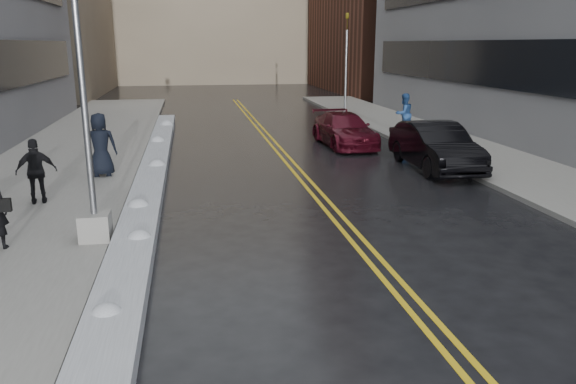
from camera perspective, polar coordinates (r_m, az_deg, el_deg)
name	(u,v)px	position (r m, az deg, el deg)	size (l,w,h in m)	color
ground	(255,270)	(11.23, -3.35, -7.95)	(160.00, 160.00, 0.00)	black
sidewalk_west	(59,170)	(21.24, -22.26, 2.13)	(5.50, 50.00, 0.15)	gray
sidewalk_east	(476,155)	(23.54, 18.55, 3.61)	(4.00, 50.00, 0.15)	gray
lane_line_left	(286,163)	(21.04, -0.17, 2.93)	(0.12, 50.00, 0.01)	gold
lane_line_right	(294,163)	(21.09, 0.64, 2.96)	(0.12, 50.00, 0.01)	gold
snow_ridge	(152,176)	(18.81, -13.67, 1.59)	(0.90, 30.00, 0.34)	silver
lamppost	(87,132)	(12.61, -19.78, 5.71)	(0.65, 0.65, 7.62)	gray
fire_hydrant	(453,144)	(23.00, 16.44, 4.73)	(0.26, 0.26, 0.73)	maroon
traffic_signal	(346,59)	(35.63, 5.92, 13.25)	(0.16, 0.20, 6.00)	gray
pedestrian_c	(100,145)	(19.18, -18.52, 4.58)	(1.01, 0.66, 2.06)	black
pedestrian_d	(36,171)	(16.48, -24.19, 1.93)	(1.03, 0.43, 1.77)	black
pedestrian_east	(404,114)	(27.53, 11.69, 7.79)	(0.93, 0.73, 1.92)	navy
car_black	(435,146)	(20.57, 14.72, 4.50)	(1.75, 5.02, 1.65)	black
car_maroon	(344,130)	(24.81, 5.74, 6.32)	(1.97, 4.85, 1.41)	#450B17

